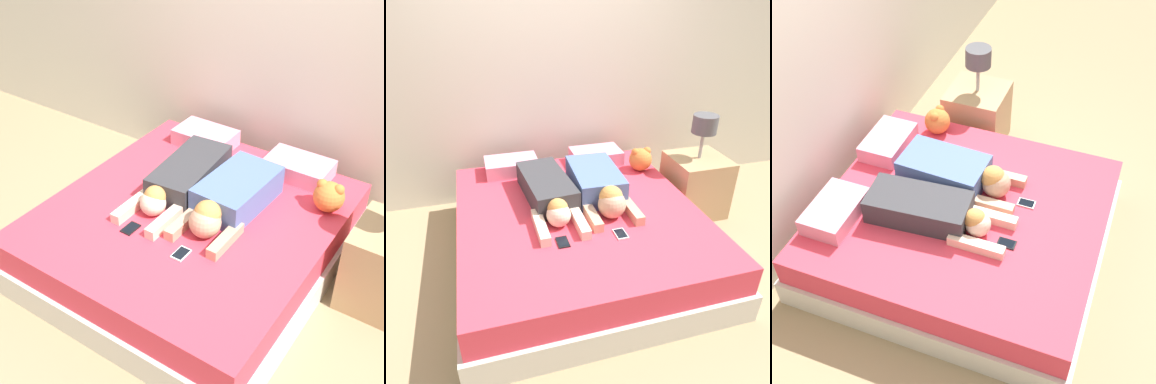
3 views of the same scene
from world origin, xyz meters
The scene contains 10 objects.
ground_plane centered at (0.00, 0.00, 0.00)m, with size 12.00×12.00×0.00m, color #9E8460.
wall_back centered at (0.00, 1.15, 1.30)m, with size 12.00×0.06×2.60m.
bed centered at (0.00, 0.00, 0.21)m, with size 1.85×2.00×0.42m.
pillow_head_left centered at (-0.40, 0.79, 0.49)m, with size 0.47×0.30×0.13m.
pillow_head_right centered at (0.40, 0.79, 0.49)m, with size 0.47×0.30×0.13m.
person_left centered at (-0.19, 0.16, 0.51)m, with size 0.38×1.02×0.20m.
person_right centered at (0.21, 0.13, 0.53)m, with size 0.39×0.90×0.24m.
cell_phone_left centered at (-0.21, -0.38, 0.43)m, with size 0.08×0.12×0.01m.
cell_phone_right centered at (0.19, -0.40, 0.43)m, with size 0.08×0.12×0.01m.
plush_toy centered at (0.74, 0.51, 0.53)m, with size 0.21×0.21×0.22m.
Camera 1 is at (1.59, -2.36, 2.58)m, focal length 50.00 mm.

